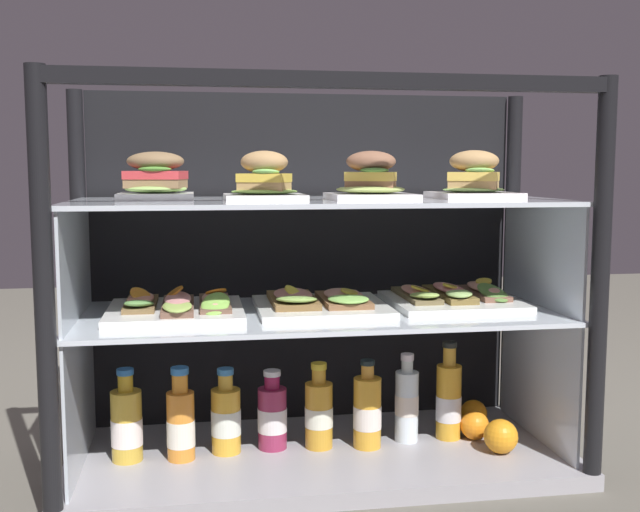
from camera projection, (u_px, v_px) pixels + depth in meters
name	position (u px, v px, depth m)	size (l,w,h in m)	color
ground_plane	(320.00, 469.00, 1.86)	(6.00, 6.00, 0.02)	#5F5B51
case_base_deck	(320.00, 457.00, 1.85)	(1.20, 0.52, 0.04)	#A3A0A6
case_frame	(313.00, 255.00, 1.91)	(1.20, 0.52, 0.91)	black
riser_lower_tier	(320.00, 383.00, 1.83)	(1.12, 0.44, 0.33)	silver
shelf_lower_glass	(320.00, 314.00, 1.81)	(1.14, 0.46, 0.01)	silver
riser_upper_tier	(320.00, 258.00, 1.80)	(1.12, 0.44, 0.26)	silver
shelf_upper_glass	(320.00, 202.00, 1.78)	(1.14, 0.46, 0.01)	silver
plated_roll_sandwich_near_left_corner	(156.00, 180.00, 1.77)	(0.17, 0.17, 0.11)	white
plated_roll_sandwich_mid_left	(264.00, 181.00, 1.77)	(0.19, 0.19, 0.11)	white
plated_roll_sandwich_center	(371.00, 183.00, 1.77)	(0.19, 0.19, 0.11)	white
plated_roll_sandwich_mid_right	(474.00, 180.00, 1.85)	(0.19, 0.19, 0.12)	white
open_sandwich_tray_near_left_corner	(177.00, 307.00, 1.77)	(0.31, 0.30, 0.07)	white
open_sandwich_tray_left_of_center	(319.00, 302.00, 1.83)	(0.31, 0.30, 0.06)	white
open_sandwich_tray_mid_right	(452.00, 297.00, 1.90)	(0.31, 0.30, 0.06)	white
juice_bottle_tucked_behind	(127.00, 425.00, 1.77)	(0.07, 0.07, 0.22)	gold
juice_bottle_back_left	(181.00, 424.00, 1.78)	(0.07, 0.07, 0.22)	orange
juice_bottle_back_right	(226.00, 419.00, 1.82)	(0.07, 0.07, 0.21)	gold
juice_bottle_front_middle	(272.00, 416.00, 1.85)	(0.07, 0.07, 0.19)	#91284C
juice_bottle_front_second	(317.00, 413.00, 1.86)	(0.07, 0.07, 0.21)	gold
juice_bottle_front_right_end	(367.00, 411.00, 1.86)	(0.07, 0.07, 0.22)	gold
juice_bottle_front_fourth	(407.00, 404.00, 1.90)	(0.06, 0.06, 0.22)	white
juice_bottle_back_center	(449.00, 400.00, 1.92)	(0.06, 0.06, 0.25)	gold
orange_fruit_beside_bottles	(501.00, 436.00, 1.82)	(0.08, 0.08, 0.08)	orange
orange_fruit_near_left_post	(475.00, 425.00, 1.92)	(0.07, 0.07, 0.07)	orange
orange_fruit_rolled_forward	(474.00, 413.00, 2.01)	(0.07, 0.07, 0.07)	orange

